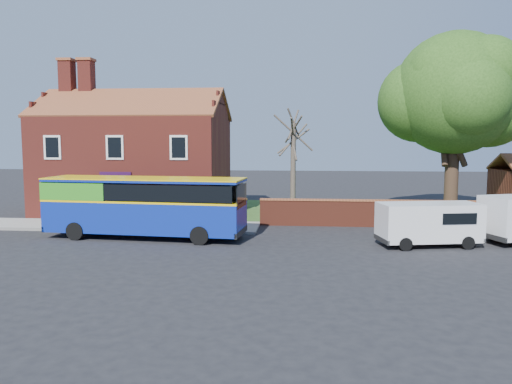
# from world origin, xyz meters

# --- Properties ---
(ground) EXTENTS (120.00, 120.00, 0.00)m
(ground) POSITION_xyz_m (0.00, 0.00, 0.00)
(ground) COLOR black
(ground) RESTS_ON ground
(pavement) EXTENTS (18.00, 3.50, 0.12)m
(pavement) POSITION_xyz_m (-7.00, 5.75, 0.06)
(pavement) COLOR gray
(pavement) RESTS_ON ground
(kerb) EXTENTS (18.00, 0.15, 0.14)m
(kerb) POSITION_xyz_m (-7.00, 4.00, 0.07)
(kerb) COLOR slate
(kerb) RESTS_ON ground
(grass_strip) EXTENTS (26.00, 12.00, 0.04)m
(grass_strip) POSITION_xyz_m (13.00, 13.00, 0.02)
(grass_strip) COLOR #426B28
(grass_strip) RESTS_ON ground
(shop_building) EXTENTS (12.30, 8.13, 10.50)m
(shop_building) POSITION_xyz_m (-7.02, 11.50, 3.41)
(shop_building) COLOR maroon
(shop_building) RESTS_ON ground
(boundary_wall) EXTENTS (22.00, 0.38, 1.60)m
(boundary_wall) POSITION_xyz_m (13.00, 7.00, 0.81)
(boundary_wall) COLOR maroon
(boundary_wall) RESTS_ON ground
(bus) EXTENTS (10.47, 3.51, 3.13)m
(bus) POSITION_xyz_m (-3.93, 2.62, 1.78)
(bus) COLOR #0D2694
(bus) RESTS_ON ground
(van_near) EXTENTS (4.98, 2.76, 2.07)m
(van_near) POSITION_xyz_m (10.53, 1.84, 1.16)
(van_near) COLOR silver
(van_near) RESTS_ON ground
(large_tree) EXTENTS (9.68, 7.66, 11.81)m
(large_tree) POSITION_xyz_m (14.10, 10.75, 7.73)
(large_tree) COLOR black
(large_tree) RESTS_ON ground
(bare_tree) EXTENTS (2.53, 3.02, 6.76)m
(bare_tree) POSITION_xyz_m (3.88, 11.14, 3.47)
(bare_tree) COLOR #4C4238
(bare_tree) RESTS_ON ground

